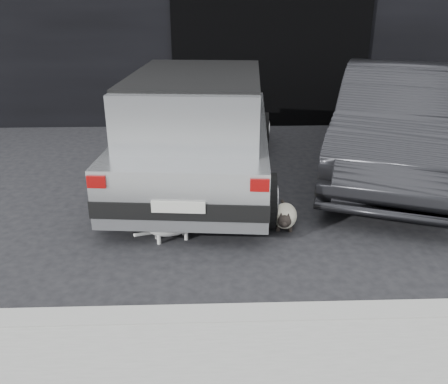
{
  "coord_description": "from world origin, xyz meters",
  "views": [
    {
      "loc": [
        -0.3,
        -5.93,
        2.64
      ],
      "look_at": [
        -0.13,
        -1.14,
        0.62
      ],
      "focal_mm": 38.0,
      "sensor_mm": 36.0,
      "label": 1
    }
  ],
  "objects_px": {
    "second_car": "(398,121)",
    "cat_siamese": "(285,217)",
    "silver_hatchback": "(198,123)",
    "cat_white": "(174,225)"
  },
  "relations": [
    {
      "from": "silver_hatchback",
      "to": "cat_white",
      "type": "relative_size",
      "value": 5.97
    },
    {
      "from": "cat_siamese",
      "to": "second_car",
      "type": "bearing_deg",
      "value": -125.67
    },
    {
      "from": "second_car",
      "to": "cat_siamese",
      "type": "bearing_deg",
      "value": -115.26
    },
    {
      "from": "second_car",
      "to": "cat_white",
      "type": "bearing_deg",
      "value": -125.74
    },
    {
      "from": "cat_white",
      "to": "silver_hatchback",
      "type": "bearing_deg",
      "value": 155.82
    },
    {
      "from": "silver_hatchback",
      "to": "cat_white",
      "type": "distance_m",
      "value": 1.98
    },
    {
      "from": "silver_hatchback",
      "to": "cat_white",
      "type": "bearing_deg",
      "value": -92.92
    },
    {
      "from": "cat_siamese",
      "to": "cat_white",
      "type": "xyz_separation_m",
      "value": [
        -1.32,
        -0.26,
        0.05
      ]
    },
    {
      "from": "cat_siamese",
      "to": "cat_white",
      "type": "bearing_deg",
      "value": 21.8
    },
    {
      "from": "second_car",
      "to": "cat_white",
      "type": "relative_size",
      "value": 6.43
    }
  ]
}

